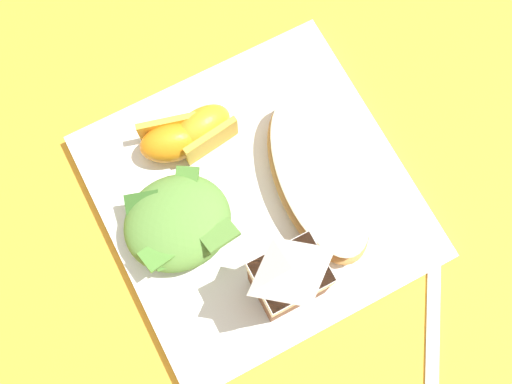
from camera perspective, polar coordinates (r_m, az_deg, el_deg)
ground at (r=0.61m, az=-0.00°, el=-0.66°), size 3.00×3.00×0.00m
white_plate at (r=0.61m, az=-0.00°, el=-0.46°), size 0.28×0.28×0.02m
cheesy_pizza_bread at (r=0.59m, az=5.69°, el=1.27°), size 0.10×0.18×0.04m
green_salad_pile at (r=0.57m, az=-7.17°, el=-2.79°), size 0.10×0.09×0.04m
milk_carton at (r=0.52m, az=3.06°, el=-7.77°), size 0.06×0.04×0.11m
orange_wedge_front at (r=0.60m, az=-4.85°, el=5.71°), size 0.06×0.04×0.04m
orange_wedge_middle at (r=0.60m, az=-7.76°, el=4.62°), size 0.07×0.05×0.04m
metal_fork at (r=0.61m, az=15.80°, el=-13.90°), size 0.12×0.17×0.01m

